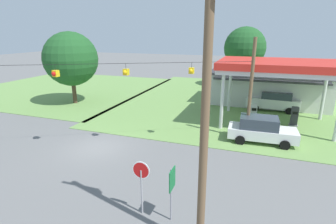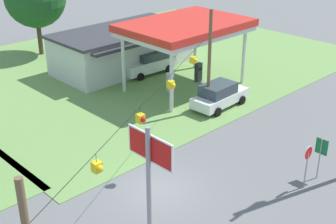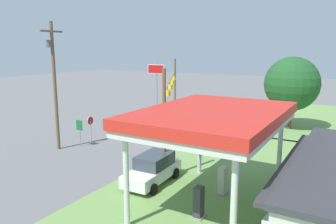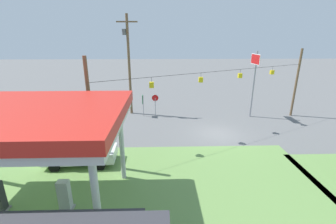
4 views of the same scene
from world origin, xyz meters
name	(u,v)px [view 2 (image 2 of 4)]	position (x,y,z in m)	size (l,w,h in m)	color
ground_plane	(158,190)	(0.00, 0.00, 0.00)	(160.00, 160.00, 0.00)	slate
grass_verge_station_corner	(144,61)	(13.55, 16.48, 0.02)	(36.00, 28.00, 0.04)	#6B934C
gas_station_canopy	(185,28)	(11.55, 9.24, 4.91)	(9.62, 6.74, 5.42)	silver
gas_station_store	(123,49)	(11.03, 16.46, 1.80)	(12.36, 6.66, 3.58)	silver
fuel_pump_near	(170,83)	(9.92, 9.24, 0.80)	(0.71, 0.56, 1.69)	gray
fuel_pump_far	(198,73)	(13.18, 9.24, 0.80)	(0.71, 0.56, 1.69)	gray
car_at_pumps_front	(219,95)	(10.54, 4.75, 0.95)	(4.79, 2.26, 1.87)	white
car_at_pumps_rear	(149,63)	(11.69, 13.73, 1.00)	(5.17, 2.35, 1.94)	white
stop_sign_roadside	(308,158)	(5.76, -5.23, 1.81)	(0.80, 0.08, 2.50)	#99999E
stop_sign_overhead	(150,179)	(-4.75, -4.78, 5.05)	(0.22, 2.23, 7.10)	gray
route_sign	(321,151)	(7.12, -5.23, 1.71)	(0.10, 0.70, 2.40)	gray
signal_span_gantry	(157,121)	(0.00, -0.01, 4.04)	(19.40, 10.24, 7.34)	brown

